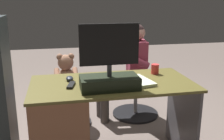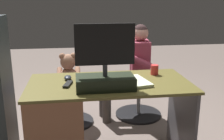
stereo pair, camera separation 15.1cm
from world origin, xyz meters
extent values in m
plane|color=#6F6059|center=(0.00, 0.00, 0.00)|extent=(10.00, 10.00, 0.00)
cube|color=brown|center=(0.00, 0.43, 0.71)|extent=(1.32, 0.67, 0.02)
cube|color=#986243|center=(0.44, 0.43, 0.35)|extent=(0.42, 0.61, 0.70)
cube|color=#4E4D52|center=(-0.64, 0.43, 0.35)|extent=(0.02, 0.60, 0.70)
cube|color=black|center=(0.05, 0.58, 0.77)|extent=(0.44, 0.23, 0.10)
cylinder|color=#333338|center=(0.05, 0.58, 0.86)|extent=(0.04, 0.04, 0.09)
cube|color=black|center=(0.05, 0.58, 1.06)|extent=(0.44, 0.02, 0.30)
cube|color=black|center=(0.05, 0.56, 1.06)|extent=(0.41, 0.00, 0.27)
cube|color=black|center=(0.02, 0.32, 0.73)|extent=(0.42, 0.14, 0.02)
ellipsoid|color=#222730|center=(0.34, 0.32, 0.74)|extent=(0.06, 0.10, 0.04)
cylinder|color=red|center=(-0.43, 0.27, 0.77)|extent=(0.07, 0.07, 0.09)
cube|color=black|center=(0.33, 0.47, 0.73)|extent=(0.08, 0.16, 0.02)
cube|color=beige|center=(-0.18, 0.48, 0.73)|extent=(0.28, 0.34, 0.02)
cylinder|color=black|center=(0.35, -0.35, 0.01)|extent=(0.52, 0.52, 0.03)
cylinder|color=gray|center=(0.35, -0.35, 0.20)|extent=(0.04, 0.04, 0.36)
cylinder|color=#2B3E91|center=(0.35, -0.35, 0.41)|extent=(0.42, 0.42, 0.06)
ellipsoid|color=#996A50|center=(0.35, -0.35, 0.55)|extent=(0.20, 0.17, 0.21)
sphere|color=#996A50|center=(0.35, -0.35, 0.72)|extent=(0.17, 0.17, 0.17)
sphere|color=beige|center=(0.35, -0.42, 0.70)|extent=(0.06, 0.06, 0.06)
sphere|color=#996A50|center=(0.29, -0.35, 0.78)|extent=(0.07, 0.07, 0.07)
sphere|color=#996A50|center=(0.41, -0.35, 0.78)|extent=(0.07, 0.07, 0.07)
cylinder|color=#996A50|center=(0.25, -0.38, 0.59)|extent=(0.06, 0.16, 0.11)
cylinder|color=#996A50|center=(0.45, -0.38, 0.59)|extent=(0.06, 0.16, 0.11)
cylinder|color=#996A50|center=(0.30, -0.46, 0.47)|extent=(0.07, 0.13, 0.07)
cylinder|color=#996A50|center=(0.40, -0.46, 0.47)|extent=(0.07, 0.13, 0.07)
cylinder|color=black|center=(-0.47, -0.44, 0.01)|extent=(0.55, 0.55, 0.03)
cylinder|color=gray|center=(-0.47, -0.44, 0.20)|extent=(0.04, 0.04, 0.36)
cylinder|color=#4E5656|center=(-0.47, -0.44, 0.41)|extent=(0.41, 0.41, 0.06)
cube|color=#9A384C|center=(-0.47, -0.44, 0.68)|extent=(0.23, 0.34, 0.47)
sphere|color=tan|center=(-0.47, -0.44, 1.00)|extent=(0.18, 0.18, 0.18)
sphere|color=#3B2728|center=(-0.47, -0.44, 1.02)|extent=(0.16, 0.16, 0.16)
cylinder|color=#9A384C|center=(-0.36, -0.23, 0.75)|extent=(0.38, 0.12, 0.23)
cylinder|color=#9A384C|center=(-0.31, -0.62, 0.75)|extent=(0.38, 0.12, 0.23)
cylinder|color=#423D3A|center=(-0.27, -0.33, 0.46)|extent=(0.43, 0.16, 0.11)
cylinder|color=#423D3A|center=(-0.06, -0.30, 0.22)|extent=(0.10, 0.10, 0.44)
cylinder|color=#423D3A|center=(-0.25, -0.50, 0.46)|extent=(0.43, 0.16, 0.11)
cylinder|color=#423D3A|center=(-0.04, -0.48, 0.22)|extent=(0.10, 0.10, 0.44)
camera|label=1|loc=(0.42, 2.46, 1.40)|focal=42.91mm
camera|label=2|loc=(0.27, 2.49, 1.40)|focal=42.91mm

